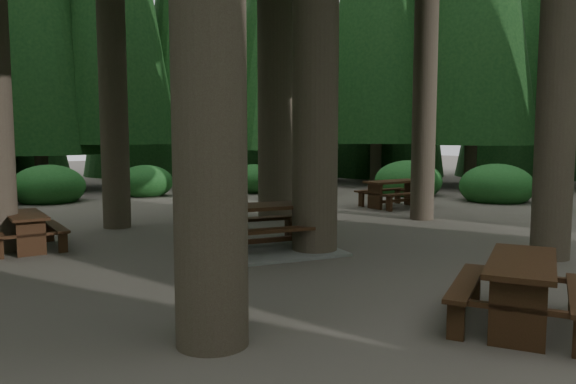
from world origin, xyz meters
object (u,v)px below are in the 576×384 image
picnic_table_d (394,190)px  picnic_table_e (521,282)px  picnic_table_b (25,226)px  picnic_table_a (264,235)px

picnic_table_d → picnic_table_e: (-6.19, -8.58, -0.01)m
picnic_table_b → picnic_table_d: 10.30m
picnic_table_a → picnic_table_d: picnic_table_a is taller
picnic_table_e → picnic_table_d: bearing=22.1°
picnic_table_a → picnic_table_b: (-3.74, 2.56, 0.15)m
picnic_table_b → picnic_table_d: picnic_table_d is taller
picnic_table_d → picnic_table_e: 10.58m
picnic_table_d → picnic_table_e: bearing=-125.2°
picnic_table_b → picnic_table_d: size_ratio=0.86×
picnic_table_b → picnic_table_e: size_ratio=0.70×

